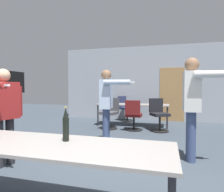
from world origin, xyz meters
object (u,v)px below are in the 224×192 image
(person_far_watching, at_px, (4,108))
(drink_cup, at_px, (116,102))
(person_left_plaid, at_px, (192,99))
(person_right_polo, at_px, (107,99))
(office_chair_mid_tucked, at_px, (110,114))
(office_chair_side_rolled, at_px, (159,116))
(office_chair_far_left, at_px, (126,109))
(tv_screen, at_px, (9,98))
(office_chair_far_right, at_px, (134,116))
(beer_bottle, at_px, (66,125))

(person_far_watching, bearing_deg, drink_cup, -174.09)
(person_left_plaid, bearing_deg, person_right_polo, -107.43)
(person_left_plaid, bearing_deg, office_chair_mid_tucked, -136.59)
(person_far_watching, xyz_separation_m, office_chair_side_rolled, (2.31, 3.39, -0.49))
(person_left_plaid, relative_size, office_chair_far_left, 1.89)
(person_right_polo, xyz_separation_m, office_chair_mid_tucked, (-0.42, 1.74, -0.56))
(person_far_watching, xyz_separation_m, drink_cup, (0.81, 4.10, -0.18))
(office_chair_side_rolled, bearing_deg, tv_screen, 3.41)
(office_chair_far_right, height_order, drink_cup, office_chair_far_right)
(person_left_plaid, bearing_deg, drink_cup, -144.21)
(office_chair_mid_tucked, relative_size, beer_bottle, 2.72)
(person_far_watching, xyz_separation_m, person_left_plaid, (2.97, 1.08, 0.13))
(drink_cup, bearing_deg, office_chair_far_left, 77.16)
(tv_screen, relative_size, office_chair_far_right, 1.84)
(office_chair_mid_tucked, bearing_deg, office_chair_side_rolled, -168.34)
(person_far_watching, xyz_separation_m, office_chair_mid_tucked, (0.82, 3.38, -0.50))
(office_chair_mid_tucked, bearing_deg, person_left_plaid, 144.29)
(office_chair_far_right, relative_size, beer_bottle, 2.60)
(person_right_polo, bearing_deg, office_chair_far_left, 177.91)
(person_right_polo, relative_size, office_chair_far_left, 1.76)
(beer_bottle, bearing_deg, person_far_watching, 152.29)
(office_chair_far_left, relative_size, beer_bottle, 2.71)
(office_chair_side_rolled, relative_size, office_chair_far_right, 1.05)
(person_right_polo, relative_size, office_chair_far_right, 1.84)
(person_right_polo, bearing_deg, tv_screen, -88.13)
(tv_screen, bearing_deg, office_chair_far_left, -30.13)
(person_left_plaid, bearing_deg, office_chair_far_left, -152.69)
(office_chair_far_left, height_order, office_chair_side_rolled, office_chair_side_rolled)
(person_left_plaid, relative_size, office_chair_mid_tucked, 1.89)
(person_right_polo, height_order, office_chair_mid_tucked, person_right_polo)
(person_left_plaid, relative_size, office_chair_far_right, 1.97)
(office_chair_far_left, bearing_deg, beer_bottle, 34.46)
(office_chair_far_right, distance_m, drink_cup, 1.21)
(tv_screen, distance_m, office_chair_far_right, 3.37)
(person_far_watching, relative_size, drink_cup, 17.76)
(person_right_polo, height_order, office_chair_far_left, person_right_polo)
(office_chair_far_left, bearing_deg, office_chair_far_right, 48.09)
(person_right_polo, height_order, beer_bottle, person_right_polo)
(office_chair_far_right, bearing_deg, drink_cup, 131.03)
(office_chair_side_rolled, height_order, beer_bottle, beer_bottle)
(office_chair_side_rolled, relative_size, beer_bottle, 2.73)
(office_chair_far_left, relative_size, office_chair_mid_tucked, 1.00)
(person_far_watching, distance_m, person_right_polo, 2.05)
(office_chair_far_left, xyz_separation_m, office_chair_mid_tucked, (-0.18, -1.56, 0.00))
(office_chair_far_right, bearing_deg, office_chair_far_left, 108.27)
(person_far_watching, height_order, office_chair_mid_tucked, person_far_watching)
(person_far_watching, relative_size, office_chair_mid_tucked, 1.66)
(office_chair_side_rolled, bearing_deg, person_left_plaid, 77.85)
(person_right_polo, relative_size, office_chair_mid_tucked, 1.76)
(tv_screen, height_order, person_far_watching, tv_screen)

